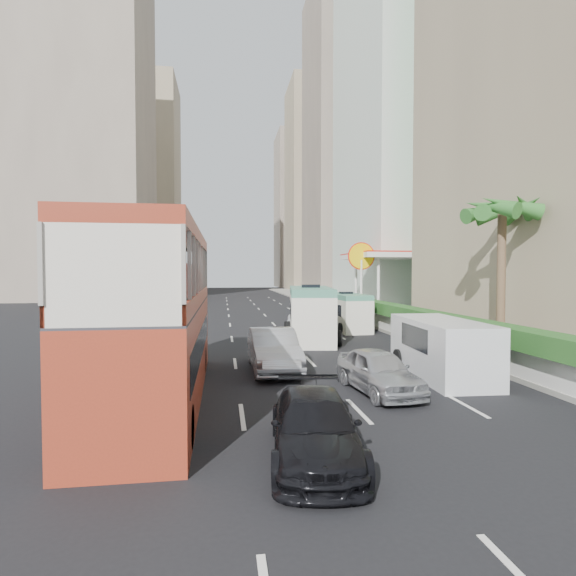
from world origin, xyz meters
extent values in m
plane|color=black|center=(0.00, 0.00, 0.00)|extent=(200.00, 200.00, 0.00)
cube|color=#9F331D|center=(-6.00, 0.00, 2.53)|extent=(2.50, 11.00, 5.06)
imported|color=#B1B3B8|center=(-2.16, 3.46, 0.00)|extent=(1.79, 4.93, 1.62)
imported|color=#B1B3B8|center=(0.81, -0.20, 0.00)|extent=(2.06, 4.20, 1.38)
imported|color=black|center=(-2.23, -4.86, 0.00)|extent=(2.31, 4.60, 1.28)
imported|color=silver|center=(1.09, 14.80, 0.00)|extent=(2.92, 4.94, 1.29)
cube|color=silver|center=(0.79, 10.92, 1.49)|extent=(3.14, 6.97, 2.98)
cube|color=silver|center=(4.02, 15.14, 1.20)|extent=(2.07, 5.51, 2.41)
cube|color=silver|center=(3.84, 1.56, 1.04)|extent=(2.35, 5.32, 2.09)
cube|color=silver|center=(4.57, 24.44, 1.04)|extent=(2.15, 5.21, 2.07)
cube|color=#99968C|center=(9.00, 25.00, 0.09)|extent=(6.00, 120.00, 0.18)
cube|color=silver|center=(6.20, 14.00, 0.68)|extent=(0.30, 44.00, 1.00)
cube|color=#2D6626|center=(6.20, 14.00, 1.53)|extent=(1.10, 44.00, 0.70)
cylinder|color=brown|center=(7.80, 4.00, 3.38)|extent=(0.36, 0.36, 6.40)
cube|color=silver|center=(10.00, 23.00, 2.75)|extent=(6.50, 8.00, 5.50)
cube|color=white|center=(18.00, 34.00, 29.00)|extent=(16.00, 18.00, 58.00)
cube|color=gray|center=(18.00, 58.00, 25.00)|extent=(16.00, 16.00, 50.00)
cube|color=tan|center=(17.00, 82.00, 22.00)|extent=(14.00, 14.00, 44.00)
cube|color=gray|center=(17.00, 104.00, 20.00)|extent=(14.00, 14.00, 40.00)
cube|color=gray|center=(-24.00, 55.00, 26.00)|extent=(18.00, 18.00, 52.00)
cube|color=tan|center=(-22.00, 90.00, 23.00)|extent=(16.00, 16.00, 46.00)
camera|label=1|loc=(-4.09, -13.83, 3.83)|focal=28.00mm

